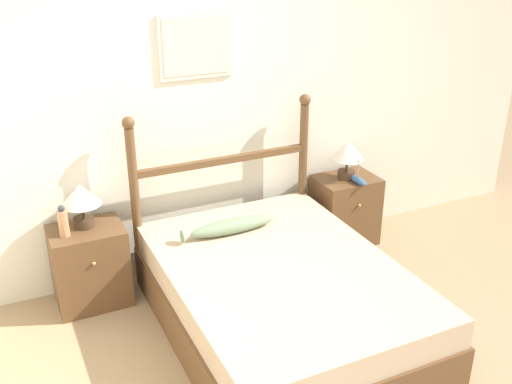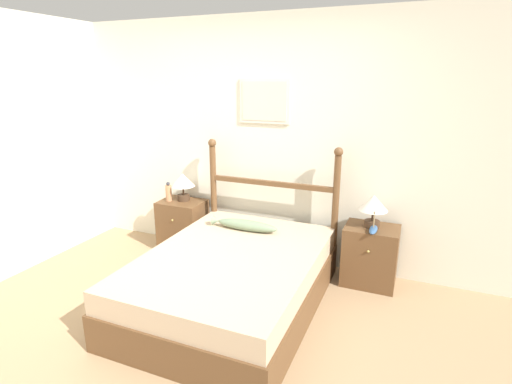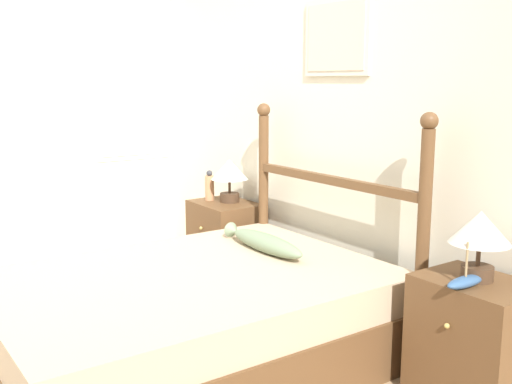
# 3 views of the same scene
# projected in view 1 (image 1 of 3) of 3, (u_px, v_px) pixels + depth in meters

# --- Properties ---
(wall_back) EXTENTS (6.40, 0.08, 2.55)m
(wall_back) POSITION_uv_depth(u_px,v_px,m) (188.00, 105.00, 4.32)
(wall_back) COLOR beige
(wall_back) RESTS_ON ground_plane
(bed) EXTENTS (1.42, 1.96, 0.49)m
(bed) POSITION_uv_depth(u_px,v_px,m) (281.00, 299.00, 3.89)
(bed) COLOR brown
(bed) RESTS_ON ground_plane
(headboard) EXTENTS (1.44, 0.09, 1.30)m
(headboard) POSITION_uv_depth(u_px,v_px,m) (224.00, 180.00, 4.48)
(headboard) COLOR brown
(headboard) RESTS_ON ground_plane
(nightstand_left) EXTENTS (0.50, 0.40, 0.58)m
(nightstand_left) POSITION_uv_depth(u_px,v_px,m) (90.00, 266.00, 4.18)
(nightstand_left) COLOR brown
(nightstand_left) RESTS_ON ground_plane
(nightstand_right) EXTENTS (0.50, 0.40, 0.58)m
(nightstand_right) POSITION_uv_depth(u_px,v_px,m) (345.00, 210.00, 5.00)
(nightstand_right) COLOR brown
(nightstand_right) RESTS_ON ground_plane
(table_lamp_left) EXTENTS (0.27, 0.27, 0.31)m
(table_lamp_left) POSITION_uv_depth(u_px,v_px,m) (81.00, 198.00, 4.01)
(table_lamp_left) COLOR #422D1E
(table_lamp_left) RESTS_ON nightstand_left
(table_lamp_right) EXTENTS (0.27, 0.27, 0.31)m
(table_lamp_right) POSITION_uv_depth(u_px,v_px,m) (347.00, 153.00, 4.79)
(table_lamp_right) COLOR #422D1E
(table_lamp_right) RESTS_ON nightstand_right
(bottle) EXTENTS (0.07, 0.07, 0.22)m
(bottle) POSITION_uv_depth(u_px,v_px,m) (63.00, 222.00, 3.93)
(bottle) COLOR tan
(bottle) RESTS_ON nightstand_left
(model_boat) EXTENTS (0.07, 0.22, 0.20)m
(model_boat) POSITION_uv_depth(u_px,v_px,m) (358.00, 180.00, 4.78)
(model_boat) COLOR #335684
(model_boat) RESTS_ON nightstand_right
(fish_pillow) EXTENTS (0.69, 0.13, 0.10)m
(fish_pillow) POSITION_uv_depth(u_px,v_px,m) (230.00, 226.00, 4.18)
(fish_pillow) COLOR gray
(fish_pillow) RESTS_ON bed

